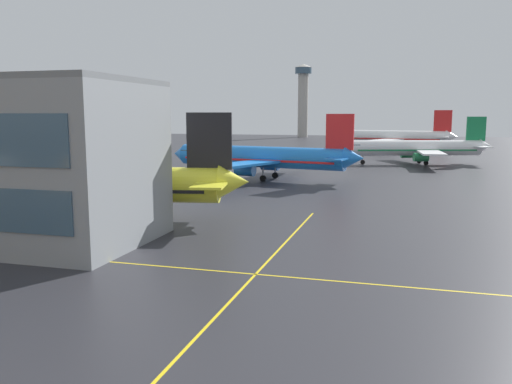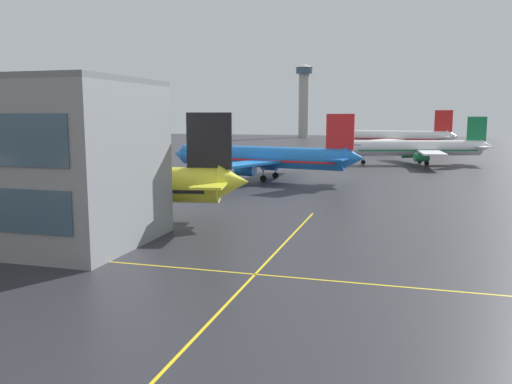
# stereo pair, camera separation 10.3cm
# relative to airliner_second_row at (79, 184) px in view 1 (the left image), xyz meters

# --- Properties ---
(airliner_second_row) EXTENTS (37.47, 31.87, 11.69)m
(airliner_second_row) POSITION_rel_airliner_second_row_xyz_m (0.00, 0.00, 0.00)
(airliner_second_row) COLOR yellow
(airliner_second_row) RESTS_ON ground
(airliner_third_row) EXTENTS (37.25, 31.70, 11.62)m
(airliner_third_row) POSITION_rel_airliner_second_row_xyz_m (9.44, 40.97, -0.03)
(airliner_third_row) COLOR blue
(airliner_third_row) RESTS_ON ground
(airliner_far_left_stand) EXTENTS (34.89, 29.78, 11.05)m
(airliner_far_left_stand) POSITION_rel_airliner_second_row_xyz_m (36.72, 78.86, -0.22)
(airliner_far_left_stand) COLOR white
(airliner_far_left_stand) RESTS_ON ground
(airliner_far_right_stand) EXTENTS (41.33, 35.24, 12.87)m
(airliner_far_right_stand) POSITION_rel_airliner_second_row_xyz_m (29.26, 124.02, 0.40)
(airliner_far_right_stand) COLOR white
(airliner_far_right_stand) RESTS_ON ground
(control_tower) EXTENTS (8.82, 8.82, 37.21)m
(control_tower) POSITION_rel_airliner_second_row_xyz_m (-17.27, 220.65, 17.63)
(control_tower) COLOR #ADA89E
(control_tower) RESTS_ON ground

